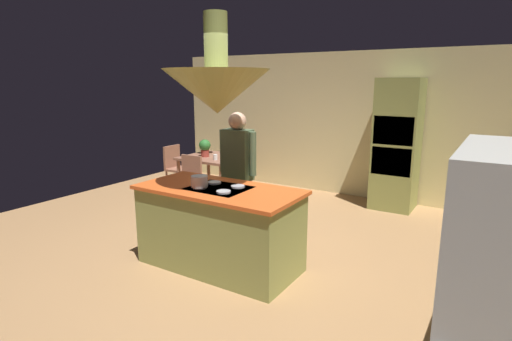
{
  "coord_description": "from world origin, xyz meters",
  "views": [
    {
      "loc": [
        2.58,
        -3.57,
        2.03
      ],
      "look_at": [
        0.1,
        0.4,
        1.0
      ],
      "focal_mm": 28.36,
      "sensor_mm": 36.0,
      "label": 1
    }
  ],
  "objects_px": {
    "cup_on_table": "(215,157)",
    "cooking_pot_on_cooktop": "(199,181)",
    "kitchen_island": "(220,227)",
    "person_at_island": "(238,169)",
    "dining_table": "(214,162)",
    "chair_by_back_wall": "(237,164)",
    "chair_facing_island": "(188,179)",
    "chair_at_corner": "(176,165)",
    "oven_tower": "(397,145)",
    "potted_plant_on_table": "(205,147)"
  },
  "relations": [
    {
      "from": "oven_tower",
      "to": "cooking_pot_on_cooktop",
      "type": "bearing_deg",
      "value": -110.48
    },
    {
      "from": "oven_tower",
      "to": "cup_on_table",
      "type": "height_order",
      "value": "oven_tower"
    },
    {
      "from": "oven_tower",
      "to": "chair_by_back_wall",
      "type": "xyz_separation_m",
      "value": [
        -2.8,
        -0.45,
        -0.54
      ]
    },
    {
      "from": "chair_by_back_wall",
      "to": "potted_plant_on_table",
      "type": "height_order",
      "value": "potted_plant_on_table"
    },
    {
      "from": "chair_at_corner",
      "to": "potted_plant_on_table",
      "type": "height_order",
      "value": "potted_plant_on_table"
    },
    {
      "from": "potted_plant_on_table",
      "to": "cooking_pot_on_cooktop",
      "type": "distance_m",
      "value": 2.71
    },
    {
      "from": "oven_tower",
      "to": "cooking_pot_on_cooktop",
      "type": "height_order",
      "value": "oven_tower"
    },
    {
      "from": "person_at_island",
      "to": "chair_facing_island",
      "type": "height_order",
      "value": "person_at_island"
    },
    {
      "from": "chair_by_back_wall",
      "to": "chair_facing_island",
      "type": "bearing_deg",
      "value": 90.0
    },
    {
      "from": "kitchen_island",
      "to": "person_at_island",
      "type": "xyz_separation_m",
      "value": [
        -0.24,
        0.71,
        0.5
      ]
    },
    {
      "from": "kitchen_island",
      "to": "cooking_pot_on_cooktop",
      "type": "relative_size",
      "value": 10.02
    },
    {
      "from": "chair_at_corner",
      "to": "kitchen_island",
      "type": "bearing_deg",
      "value": -128.98
    },
    {
      "from": "chair_by_back_wall",
      "to": "dining_table",
      "type": "bearing_deg",
      "value": 90.0
    },
    {
      "from": "dining_table",
      "to": "cup_on_table",
      "type": "bearing_deg",
      "value": -47.62
    },
    {
      "from": "person_at_island",
      "to": "oven_tower",
      "type": "bearing_deg",
      "value": 62.19
    },
    {
      "from": "potted_plant_on_table",
      "to": "cooking_pot_on_cooktop",
      "type": "bearing_deg",
      "value": -52.14
    },
    {
      "from": "person_at_island",
      "to": "cooking_pot_on_cooktop",
      "type": "distance_m",
      "value": 0.84
    },
    {
      "from": "oven_tower",
      "to": "chair_facing_island",
      "type": "distance_m",
      "value": 3.39
    },
    {
      "from": "person_at_island",
      "to": "chair_facing_island",
      "type": "xyz_separation_m",
      "value": [
        -1.46,
        0.7,
        -0.46
      ]
    },
    {
      "from": "oven_tower",
      "to": "chair_facing_island",
      "type": "relative_size",
      "value": 2.4
    },
    {
      "from": "kitchen_island",
      "to": "chair_by_back_wall",
      "type": "bearing_deg",
      "value": 121.35
    },
    {
      "from": "person_at_island",
      "to": "chair_by_back_wall",
      "type": "height_order",
      "value": "person_at_island"
    },
    {
      "from": "person_at_island",
      "to": "cup_on_table",
      "type": "distance_m",
      "value": 1.71
    },
    {
      "from": "cup_on_table",
      "to": "potted_plant_on_table",
      "type": "bearing_deg",
      "value": 156.87
    },
    {
      "from": "chair_facing_island",
      "to": "chair_at_corner",
      "type": "height_order",
      "value": "same"
    },
    {
      "from": "chair_facing_island",
      "to": "kitchen_island",
      "type": "bearing_deg",
      "value": -39.67
    },
    {
      "from": "kitchen_island",
      "to": "chair_by_back_wall",
      "type": "relative_size",
      "value": 2.07
    },
    {
      "from": "person_at_island",
      "to": "cup_on_table",
      "type": "bearing_deg",
      "value": 137.2
    },
    {
      "from": "chair_by_back_wall",
      "to": "chair_at_corner",
      "type": "xyz_separation_m",
      "value": [
        -0.89,
        -0.69,
        0.0
      ]
    },
    {
      "from": "chair_by_back_wall",
      "to": "potted_plant_on_table",
      "type": "xyz_separation_m",
      "value": [
        -0.12,
        -0.78,
        0.42
      ]
    },
    {
      "from": "person_at_island",
      "to": "chair_at_corner",
      "type": "relative_size",
      "value": 1.92
    },
    {
      "from": "kitchen_island",
      "to": "potted_plant_on_table",
      "type": "distance_m",
      "value": 2.75
    },
    {
      "from": "chair_by_back_wall",
      "to": "chair_at_corner",
      "type": "distance_m",
      "value": 1.13
    },
    {
      "from": "kitchen_island",
      "to": "chair_by_back_wall",
      "type": "xyz_separation_m",
      "value": [
        -1.7,
        2.79,
        0.05
      ]
    },
    {
      "from": "person_at_island",
      "to": "cooking_pot_on_cooktop",
      "type": "bearing_deg",
      "value": -84.77
    },
    {
      "from": "dining_table",
      "to": "chair_by_back_wall",
      "type": "relative_size",
      "value": 1.19
    },
    {
      "from": "person_at_island",
      "to": "chair_facing_island",
      "type": "relative_size",
      "value": 1.92
    },
    {
      "from": "oven_tower",
      "to": "chair_at_corner",
      "type": "height_order",
      "value": "oven_tower"
    },
    {
      "from": "cooking_pot_on_cooktop",
      "to": "person_at_island",
      "type": "bearing_deg",
      "value": 95.23
    },
    {
      "from": "cooking_pot_on_cooktop",
      "to": "oven_tower",
      "type": "bearing_deg",
      "value": 69.52
    },
    {
      "from": "potted_plant_on_table",
      "to": "cooking_pot_on_cooktop",
      "type": "xyz_separation_m",
      "value": [
        1.66,
        -2.14,
        0.06
      ]
    },
    {
      "from": "dining_table",
      "to": "cooking_pot_on_cooktop",
      "type": "distance_m",
      "value": 2.73
    },
    {
      "from": "dining_table",
      "to": "chair_at_corner",
      "type": "relative_size",
      "value": 1.19
    },
    {
      "from": "chair_facing_island",
      "to": "cup_on_table",
      "type": "height_order",
      "value": "chair_facing_island"
    },
    {
      "from": "chair_at_corner",
      "to": "dining_table",
      "type": "bearing_deg",
      "value": -90.0
    },
    {
      "from": "oven_tower",
      "to": "potted_plant_on_table",
      "type": "height_order",
      "value": "oven_tower"
    },
    {
      "from": "dining_table",
      "to": "person_at_island",
      "type": "height_order",
      "value": "person_at_island"
    },
    {
      "from": "oven_tower",
      "to": "chair_at_corner",
      "type": "relative_size",
      "value": 2.4
    },
    {
      "from": "chair_facing_island",
      "to": "potted_plant_on_table",
      "type": "bearing_deg",
      "value": 101.59
    },
    {
      "from": "cup_on_table",
      "to": "cooking_pot_on_cooktop",
      "type": "distance_m",
      "value": 2.4
    }
  ]
}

